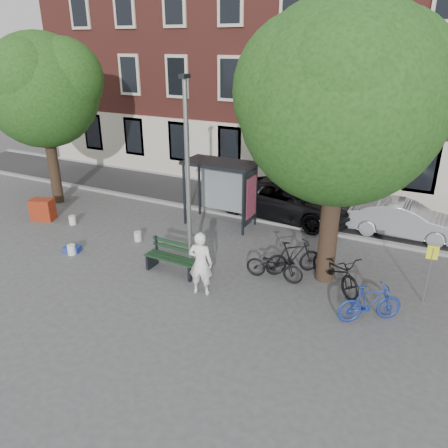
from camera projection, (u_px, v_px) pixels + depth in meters
ground at (191, 271)px, 14.24m from camera, size 90.00×90.00×0.00m
road at (269, 205)px, 20.00m from camera, size 40.00×4.00×0.01m
curb_near at (252, 219)px, 18.33m from camera, size 40.00×0.25×0.12m
curb_far at (284, 192)px, 21.62m from camera, size 40.00×0.25×0.12m
building_row at (318, 40)px, 22.24m from camera, size 30.00×8.00×14.00m
lamppost at (188, 190)px, 13.16m from camera, size 0.28×0.35×6.11m
tree_right at (342, 95)px, 11.54m from camera, size 5.76×5.60×8.20m
tree_left at (39, 86)px, 18.35m from camera, size 5.18×4.86×7.40m
bus_shelter at (230, 180)px, 17.13m from camera, size 2.85×1.45×2.62m
painter at (201, 263)px, 12.65m from camera, size 0.80×0.61×1.96m
bench at (173, 259)px, 14.07m from camera, size 1.88×0.65×0.96m
bike_a at (274, 266)px, 13.56m from camera, size 1.87×0.74×0.96m
bike_b at (370, 303)px, 11.52m from camera, size 1.75×1.46×1.08m
bike_c at (335, 270)px, 13.09m from camera, size 2.23×2.06×1.19m
bike_d at (293, 257)px, 13.92m from camera, size 1.77×1.64×1.13m
car_dark at (288, 200)px, 18.37m from camera, size 5.87×3.19×1.56m
car_silver at (404, 219)px, 16.60m from camera, size 4.10×1.48×1.35m
red_stand at (43, 210)px, 18.22m from camera, size 1.05×0.86×0.90m
blue_crate at (72, 249)px, 15.53m from camera, size 0.64×0.54×0.20m
bucket_a at (138, 236)px, 16.36m from camera, size 0.34×0.34×0.36m
bucket_b at (72, 220)px, 17.86m from camera, size 0.28×0.28×0.36m
bucket_c at (72, 250)px, 15.30m from camera, size 0.31×0.31×0.36m
notice_sign at (430, 263)px, 12.08m from camera, size 0.31×0.07×1.77m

